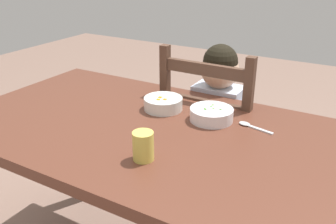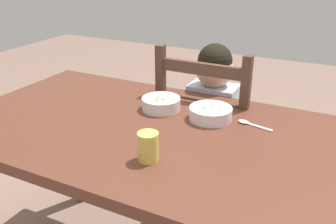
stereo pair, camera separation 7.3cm
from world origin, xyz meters
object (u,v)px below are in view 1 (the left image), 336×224
at_px(dining_chair, 214,148).
at_px(bowl_of_peas, 211,114).
at_px(dining_table, 157,154).
at_px(drinking_cup, 143,146).
at_px(child_figure, 215,116).
at_px(bowl_of_carrots, 163,103).
at_px(spoon, 249,125).

height_order(dining_chair, bowl_of_peas, dining_chair).
xyz_separation_m(dining_table, drinking_cup, (0.08, -0.20, 0.15)).
xyz_separation_m(dining_table, child_figure, (0.03, 0.45, -0.01)).
distance_m(bowl_of_peas, drinking_cup, 0.37).
bearing_deg(child_figure, dining_table, -94.16).
bearing_deg(bowl_of_carrots, dining_chair, 70.64).
height_order(bowl_of_peas, drinking_cup, drinking_cup).
bearing_deg(dining_chair, drinking_cup, -86.30).
height_order(child_figure, bowl_of_carrots, child_figure).
height_order(dining_table, bowl_of_carrots, bowl_of_carrots).
height_order(dining_chair, spoon, dining_chair).
height_order(child_figure, bowl_of_peas, child_figure).
distance_m(dining_table, child_figure, 0.46).
relative_size(child_figure, bowl_of_carrots, 6.31).
bearing_deg(child_figure, spoon, -47.89).
xyz_separation_m(dining_chair, bowl_of_carrots, (-0.10, -0.30, 0.32)).
distance_m(bowl_of_peas, bowl_of_carrots, 0.21).
distance_m(dining_table, dining_chair, 0.50).
relative_size(dining_chair, child_figure, 1.01).
distance_m(dining_table, bowl_of_carrots, 0.22).
bearing_deg(bowl_of_carrots, spoon, 3.18).
relative_size(bowl_of_peas, drinking_cup, 1.78).
relative_size(bowl_of_peas, bowl_of_carrots, 1.05).
height_order(dining_table, bowl_of_peas, bowl_of_peas).
distance_m(dining_chair, drinking_cup, 0.74).
relative_size(child_figure, bowl_of_peas, 6.00).
relative_size(dining_table, bowl_of_peas, 9.51).
relative_size(bowl_of_carrots, spoon, 1.12).
xyz_separation_m(child_figure, drinking_cup, (0.04, -0.66, 0.16)).
distance_m(dining_chair, bowl_of_peas, 0.45).
bearing_deg(child_figure, bowl_of_peas, -70.25).
bearing_deg(child_figure, drinking_cup, -86.29).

